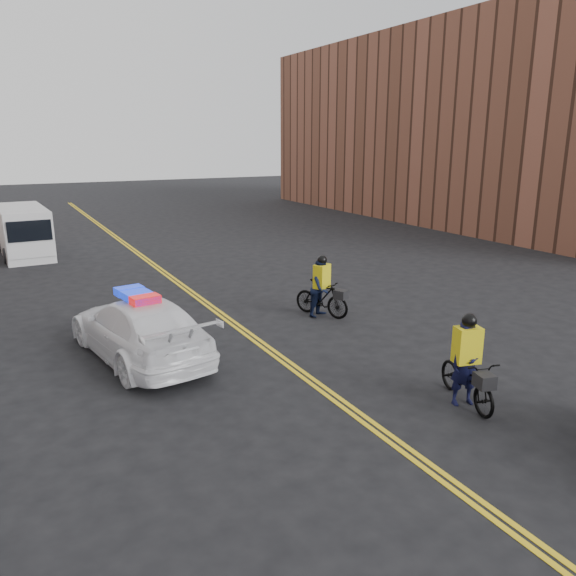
% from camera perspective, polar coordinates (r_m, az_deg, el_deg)
% --- Properties ---
extents(ground, '(120.00, 120.00, 0.00)m').
position_cam_1_polar(ground, '(11.46, 3.26, -10.05)').
color(ground, black).
rests_on(ground, ground).
extents(center_line_left, '(0.10, 60.00, 0.01)m').
position_cam_1_polar(center_line_left, '(18.34, -9.92, -0.57)').
color(center_line_left, yellow).
rests_on(center_line_left, ground).
extents(center_line_right, '(0.10, 60.00, 0.01)m').
position_cam_1_polar(center_line_right, '(18.39, -9.45, -0.51)').
color(center_line_right, yellow).
rests_on(center_line_right, ground).
extents(building_across, '(12.00, 30.00, 11.00)m').
position_cam_1_polar(building_across, '(38.39, 18.41, 15.18)').
color(building_across, brown).
rests_on(building_across, ground).
extents(police_cruiser, '(2.66, 5.06, 1.56)m').
position_cam_1_polar(police_cruiser, '(13.11, -14.87, -3.95)').
color(police_cruiser, white).
rests_on(police_cruiser, ground).
extents(cargo_van, '(2.07, 4.97, 2.05)m').
position_cam_1_polar(cargo_van, '(26.34, -25.24, 5.13)').
color(cargo_van, silver).
rests_on(cargo_van, ground).
extents(cyclist_near, '(1.05, 1.90, 1.77)m').
position_cam_1_polar(cyclist_near, '(11.05, 17.55, -8.25)').
color(cyclist_near, black).
rests_on(cyclist_near, ground).
extents(cyclist_far, '(1.19, 1.76, 1.74)m').
position_cam_1_polar(cyclist_far, '(15.69, 3.46, -0.44)').
color(cyclist_far, black).
rests_on(cyclist_far, ground).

